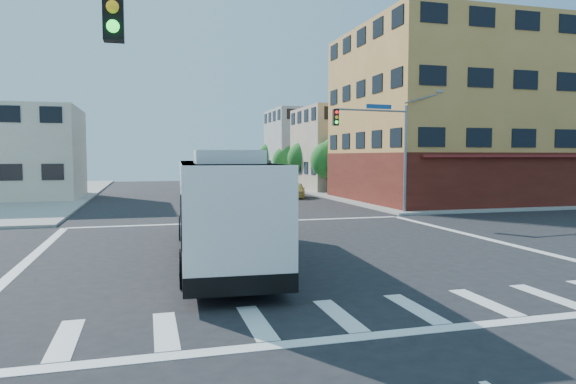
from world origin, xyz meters
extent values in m
plane|color=black|center=(0.00, 0.00, 0.00)|extent=(120.00, 120.00, 0.00)
cube|color=gray|center=(35.00, 35.00, 0.07)|extent=(50.00, 50.00, 0.15)
cube|color=#C78C47|center=(20.00, 18.50, 7.00)|extent=(18.00, 15.00, 14.00)
cube|color=#5A1D14|center=(20.00, 18.50, 2.00)|extent=(18.09, 15.08, 4.00)
cube|color=maroon|center=(20.00, 11.40, 3.60)|extent=(16.00, 1.60, 0.51)
cube|color=#B8A48D|center=(17.00, 34.00, 4.50)|extent=(12.00, 10.00, 9.00)
cube|color=#A1A19C|center=(17.00, 48.00, 5.00)|extent=(12.00, 10.00, 10.00)
cube|color=beige|center=(-17.00, 30.00, 4.00)|extent=(12.00, 10.00, 8.00)
cylinder|color=slate|center=(10.80, 10.80, 3.50)|extent=(0.18, 0.18, 7.00)
cylinder|color=slate|center=(8.30, 10.55, 6.60)|extent=(5.01, 0.62, 0.12)
cube|color=black|center=(5.80, 10.30, 6.10)|extent=(0.32, 0.30, 1.00)
sphere|color=#FF0C0C|center=(5.80, 10.13, 6.40)|extent=(0.20, 0.20, 0.20)
sphere|color=yellow|center=(5.80, 10.13, 6.10)|extent=(0.20, 0.20, 0.20)
sphere|color=#19FF33|center=(5.80, 10.13, 5.80)|extent=(0.20, 0.20, 0.20)
cube|color=#14478E|center=(8.80, 10.60, 6.85)|extent=(1.80, 0.22, 0.28)
cube|color=gray|center=(13.30, 11.05, 8.00)|extent=(0.50, 0.22, 0.14)
cube|color=black|center=(-5.80, -10.30, 6.10)|extent=(0.32, 0.30, 1.00)
sphere|color=yellow|center=(-5.80, -10.47, 6.10)|extent=(0.20, 0.20, 0.20)
sphere|color=#19FF33|center=(-5.80, -10.47, 5.80)|extent=(0.20, 0.20, 0.20)
cylinder|color=#3B2915|center=(11.80, 28.00, 0.96)|extent=(0.28, 0.28, 1.92)
sphere|color=#19581E|center=(11.80, 28.00, 3.37)|extent=(3.60, 3.60, 3.60)
sphere|color=#19581E|center=(12.20, 27.70, 4.27)|extent=(2.52, 2.52, 2.52)
cylinder|color=#3B2915|center=(11.80, 36.00, 1.00)|extent=(0.28, 0.28, 1.99)
sphere|color=#19581E|center=(11.80, 36.00, 3.51)|extent=(3.80, 3.80, 3.80)
sphere|color=#19581E|center=(12.20, 35.70, 4.46)|extent=(2.66, 2.66, 2.66)
cylinder|color=#3B2915|center=(11.80, 44.00, 0.94)|extent=(0.28, 0.28, 1.89)
sphere|color=#19581E|center=(11.80, 44.00, 3.25)|extent=(3.40, 3.40, 3.40)
sphere|color=#19581E|center=(12.20, 43.70, 4.10)|extent=(2.38, 2.38, 2.38)
cylinder|color=#3B2915|center=(11.80, 52.00, 1.01)|extent=(0.28, 0.28, 2.03)
sphere|color=#19581E|center=(11.80, 52.00, 3.63)|extent=(4.00, 4.00, 4.00)
sphere|color=#19581E|center=(12.20, 51.70, 4.63)|extent=(2.80, 2.80, 2.80)
cube|color=black|center=(-2.76, -0.40, 0.61)|extent=(3.60, 13.42, 0.50)
cube|color=white|center=(-2.76, -0.40, 1.96)|extent=(3.58, 13.39, 3.15)
cube|color=black|center=(-2.76, -0.40, 2.15)|extent=(3.62, 13.00, 1.38)
cube|color=black|center=(-2.38, 6.14, 2.04)|extent=(2.59, 0.22, 1.49)
cube|color=#E5590C|center=(-2.38, 6.18, 3.15)|extent=(2.11, 0.18, 0.31)
cube|color=white|center=(-2.76, -0.40, 3.47)|extent=(3.51, 13.12, 0.13)
cube|color=white|center=(-2.95, -3.71, 3.73)|extent=(2.11, 2.54, 0.40)
cube|color=#146F3C|center=(-4.21, -0.87, 1.16)|extent=(0.38, 6.06, 0.31)
cube|color=#146F3C|center=(-1.38, -1.04, 1.16)|extent=(0.38, 6.06, 0.31)
cylinder|color=black|center=(-3.83, 3.91, 0.57)|extent=(0.40, 1.17, 1.15)
cylinder|color=#99999E|center=(-3.99, 3.92, 0.57)|extent=(0.08, 0.58, 0.57)
cylinder|color=black|center=(-1.20, 3.75, 0.57)|extent=(0.40, 1.17, 1.15)
cylinder|color=#99999E|center=(-1.04, 3.74, 0.57)|extent=(0.08, 0.58, 0.57)
cylinder|color=black|center=(-4.33, -4.56, 0.57)|extent=(0.40, 1.17, 1.15)
cylinder|color=#99999E|center=(-4.48, -4.55, 0.57)|extent=(0.08, 0.58, 0.57)
cylinder|color=black|center=(-1.69, -4.71, 0.57)|extent=(0.40, 1.17, 1.15)
cylinder|color=#99999E|center=(-1.54, -4.72, 0.57)|extent=(0.08, 0.58, 0.57)
cube|color=#252429|center=(3.35, 32.28, 1.44)|extent=(3.20, 3.13, 2.88)
cube|color=black|center=(3.01, 31.28, 1.88)|extent=(2.23, 0.84, 1.11)
cube|color=red|center=(4.71, 36.26, 2.33)|extent=(4.52, 6.73, 3.32)
cube|color=black|center=(4.28, 35.00, 0.61)|extent=(5.17, 9.17, 0.33)
cylinder|color=black|center=(2.32, 32.86, 0.55)|extent=(0.65, 1.15, 1.11)
cylinder|color=black|center=(4.52, 32.11, 0.55)|extent=(0.65, 1.15, 1.11)
cylinder|color=black|center=(3.36, 35.90, 0.55)|extent=(0.65, 1.15, 1.11)
cylinder|color=black|center=(5.56, 35.15, 0.55)|extent=(0.65, 1.15, 1.11)
cylinder|color=black|center=(4.26, 38.52, 0.55)|extent=(0.65, 1.15, 1.11)
cylinder|color=black|center=(6.46, 37.77, 0.55)|extent=(0.65, 1.15, 1.11)
imported|color=#D0BF5B|center=(7.60, 25.06, 0.70)|extent=(2.81, 4.40, 1.40)
camera|label=1|loc=(-5.33, -19.14, 3.76)|focal=32.00mm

